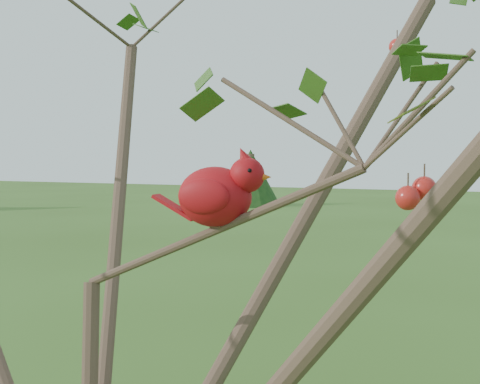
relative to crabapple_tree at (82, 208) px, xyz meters
The scene contains 3 objects.
crabapple_tree is the anchor object (origin of this frame).
cardinal 0.26m from the crabapple_tree, 22.53° to the left, with size 0.24×0.13×0.17m.
distant_trees 23.95m from the crabapple_tree, 94.20° to the left, with size 42.95×14.94×3.76m.
Camera 1 is at (0.83, -1.04, 2.22)m, focal length 50.00 mm.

